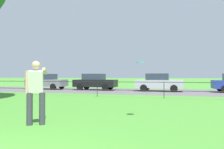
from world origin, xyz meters
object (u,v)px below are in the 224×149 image
at_px(person_thrower, 36,90).
at_px(car_grey_left, 46,81).
at_px(frisbee, 140,62).
at_px(car_silver_far_left, 159,82).
at_px(car_black_center, 95,82).

bearing_deg(person_thrower, car_grey_left, 121.39).
distance_m(frisbee, car_grey_left, 17.04).
bearing_deg(car_silver_far_left, car_grey_left, 179.59).
bearing_deg(car_grey_left, person_thrower, -58.61).
bearing_deg(person_thrower, car_silver_far_left, 80.32).
relative_size(frisbee, car_silver_far_left, 0.09).
relative_size(frisbee, car_grey_left, 0.09).
height_order(person_thrower, car_black_center, person_thrower).
distance_m(person_thrower, car_black_center, 14.84).
xyz_separation_m(frisbee, car_black_center, (-6.12, 12.79, -0.96)).
bearing_deg(car_black_center, car_grey_left, -178.98).
bearing_deg(frisbee, car_silver_far_left, 90.72).
height_order(car_black_center, car_silver_far_left, same).
distance_m(frisbee, car_black_center, 14.22).
distance_m(car_grey_left, car_black_center, 5.20).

